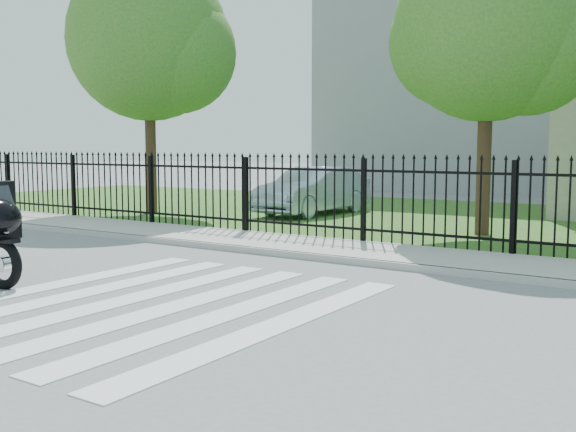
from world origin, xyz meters
The scene contains 11 objects.
ground centered at (0.00, 0.00, 0.00)m, with size 120.00×120.00×0.00m, color slate.
crosswalk centered at (0.00, 0.00, 0.01)m, with size 5.00×5.50×0.01m, color silver, non-canonical shape.
sidewalk centered at (0.00, 5.00, 0.06)m, with size 40.00×2.00×0.12m, color #ADAAA3.
curb centered at (0.00, 4.00, 0.06)m, with size 40.00×0.12×0.12m, color #ADAAA3.
grass_strip centered at (0.00, 12.00, 0.01)m, with size 40.00×12.00×0.02m, color #25551D.
iron_fence centered at (0.00, 6.00, 0.90)m, with size 26.00×0.04×1.80m.
tree_left centered at (-8.50, 8.50, 5.17)m, with size 4.80×4.80×7.58m.
tree_mid centered at (1.50, 9.00, 4.67)m, with size 4.20×4.20×6.78m.
building_tall centered at (-3.00, 26.00, 6.00)m, with size 15.00×10.00×12.00m, color gray.
parked_car centered at (-4.13, 10.78, 0.72)m, with size 1.48×4.26×1.40m, color #AFC0DD.
litter_bin centered at (-10.21, 4.75, 0.61)m, with size 0.43×0.43×0.98m, color black.
Camera 1 is at (6.28, -6.21, 2.06)m, focal length 42.00 mm.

